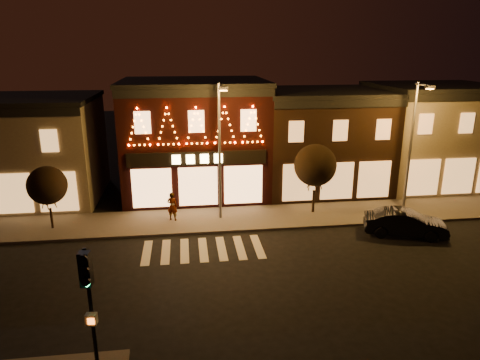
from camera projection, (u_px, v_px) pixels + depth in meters
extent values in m
plane|color=black|center=(207.00, 288.00, 19.74)|extent=(120.00, 120.00, 0.00)
cube|color=#47423D|center=(232.00, 219.00, 27.55)|extent=(44.00, 4.00, 0.15)
cube|color=#776854|center=(9.00, 152.00, 30.39)|extent=(12.00, 8.00, 7.00)
cube|color=black|center=(1.00, 99.00, 29.33)|extent=(12.20, 8.20, 0.30)
cube|color=black|center=(195.00, 140.00, 31.85)|extent=(10.00, 8.00, 8.00)
cube|color=black|center=(193.00, 82.00, 30.64)|extent=(10.20, 8.20, 0.30)
cube|color=black|center=(195.00, 93.00, 26.91)|extent=(10.00, 0.25, 0.50)
cube|color=black|center=(197.00, 159.00, 28.08)|extent=(9.00, 0.15, 0.90)
cube|color=#FFD87F|center=(197.00, 159.00, 27.98)|extent=(3.40, 0.08, 0.60)
cube|color=black|center=(320.00, 142.00, 33.13)|extent=(9.00, 8.00, 7.20)
cube|color=black|center=(323.00, 92.00, 32.04)|extent=(9.20, 8.20, 0.30)
cube|color=black|center=(342.00, 104.00, 28.32)|extent=(9.00, 0.25, 0.50)
cube|color=#776854|center=(431.00, 137.00, 34.20)|extent=(9.00, 8.00, 7.50)
cube|color=black|center=(438.00, 86.00, 33.06)|extent=(9.20, 8.20, 0.30)
cube|color=black|center=(471.00, 97.00, 29.34)|extent=(9.00, 0.25, 0.50)
cylinder|color=black|center=(92.00, 318.00, 13.35)|extent=(0.12, 0.12, 4.73)
cube|color=black|center=(85.00, 269.00, 12.62)|extent=(0.36, 0.34, 1.08)
cylinder|color=#19FF72|center=(86.00, 283.00, 12.57)|extent=(0.23, 0.09, 0.23)
cube|color=beige|center=(91.00, 319.00, 13.13)|extent=(0.35, 0.26, 0.35)
cylinder|color=#59595E|center=(220.00, 153.00, 26.35)|extent=(0.17, 0.17, 8.36)
cylinder|color=#59595E|center=(221.00, 86.00, 24.38)|extent=(0.22, 1.68, 0.10)
cube|color=#59595E|center=(223.00, 88.00, 23.61)|extent=(0.54, 0.33, 0.19)
cube|color=orange|center=(223.00, 90.00, 23.64)|extent=(0.41, 0.24, 0.05)
cylinder|color=#59595E|center=(410.00, 148.00, 27.94)|extent=(0.17, 0.17, 8.29)
cylinder|color=#59595E|center=(424.00, 85.00, 25.96)|extent=(0.26, 1.66, 0.10)
cube|color=#59595E|center=(430.00, 87.00, 25.19)|extent=(0.54, 0.34, 0.19)
cube|color=orange|center=(430.00, 89.00, 25.22)|extent=(0.41, 0.24, 0.05)
cylinder|color=black|center=(52.00, 218.00, 25.82)|extent=(0.14, 0.14, 1.24)
sphere|color=black|center=(47.00, 185.00, 25.23)|extent=(2.27, 2.27, 2.27)
cylinder|color=black|center=(313.00, 201.00, 28.33)|extent=(0.16, 0.16, 1.47)
sphere|color=black|center=(315.00, 165.00, 27.62)|extent=(2.69, 2.69, 2.69)
imported|color=black|center=(405.00, 223.00, 25.11)|extent=(4.86, 2.99, 1.51)
imported|color=gray|center=(172.00, 206.00, 26.90)|extent=(0.78, 0.65, 1.82)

